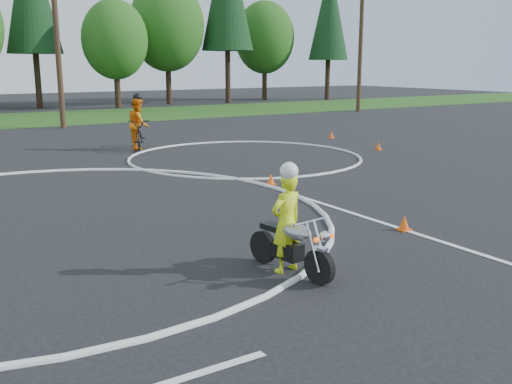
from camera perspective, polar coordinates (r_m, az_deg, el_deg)
ground at (r=9.69m, az=-17.51°, el=-7.08°), size 120.00×120.00×0.00m
course_markings at (r=14.30m, az=-13.66°, el=-0.52°), size 19.05×19.05×0.12m
primary_motorcycle at (r=8.81m, az=3.59°, el=-5.34°), size 0.62×1.78×0.94m
rider_primary_grp at (r=8.80m, az=3.08°, el=-2.75°), size 0.63×0.46×1.74m
rider_second_grp at (r=22.23m, az=-11.64°, el=6.12°), size 1.49×2.35×2.14m
traffic_cones at (r=14.44m, az=-1.79°, el=0.49°), size 20.39×12.77×0.30m
treeline at (r=46.82m, az=-11.33°, el=16.60°), size 38.20×8.10×14.52m
utility_poles at (r=30.81m, az=-19.39°, el=15.70°), size 41.60×1.12×10.00m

